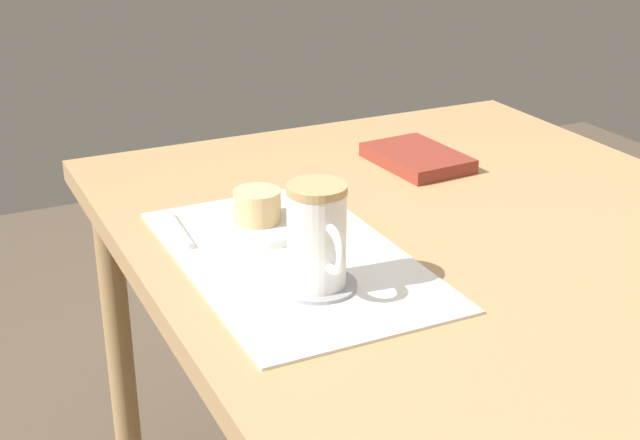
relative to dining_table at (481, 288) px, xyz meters
name	(u,v)px	position (x,y,z in m)	size (l,w,h in m)	color
dining_table	(481,288)	(0.00, 0.00, 0.00)	(1.23, 0.92, 0.70)	tan
placemat	(293,258)	(-0.07, -0.26, 0.07)	(0.47, 0.28, 0.00)	white
pastry_plate	(258,225)	(-0.18, -0.27, 0.08)	(0.16, 0.16, 0.01)	silver
pastry	(257,206)	(-0.18, -0.27, 0.11)	(0.07, 0.07, 0.05)	#E5BC7F
coffee_coaster	(317,285)	(0.02, -0.27, 0.07)	(0.10, 0.10, 0.01)	#99999E
coffee_mug	(318,236)	(0.02, -0.27, 0.14)	(0.11, 0.07, 0.13)	white
teaspoon	(180,229)	(-0.22, -0.37, 0.08)	(0.01, 0.01, 0.13)	silver
small_book	(417,158)	(-0.33, 0.09, 0.08)	(0.18, 0.12, 0.02)	maroon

